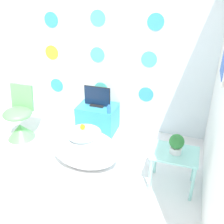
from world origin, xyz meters
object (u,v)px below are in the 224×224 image
at_px(bathtub, 85,149).
at_px(potted_plant_left, 177,143).
at_px(vase, 109,109).
at_px(tv, 97,97).
at_px(chair, 20,122).

height_order(bathtub, potted_plant_left, potted_plant_left).
bearing_deg(vase, tv, 145.20).
distance_m(vase, potted_plant_left, 1.25).
xyz_separation_m(chair, tv, (1.03, 0.55, 0.31)).
relative_size(bathtub, potted_plant_left, 3.96).
xyz_separation_m(tv, vase, (0.25, -0.17, -0.08)).
distance_m(chair, potted_plant_left, 2.34).
relative_size(bathtub, tv, 2.17).
bearing_deg(potted_plant_left, tv, 144.66).
distance_m(chair, tv, 1.21).
xyz_separation_m(bathtub, chair, (-1.18, 0.31, 0.01)).
distance_m(tv, vase, 0.31).
bearing_deg(chair, tv, 28.23).
distance_m(bathtub, tv, 0.93).
bearing_deg(potted_plant_left, vase, 144.53).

